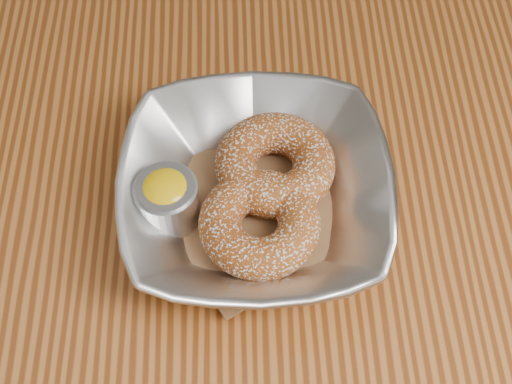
{
  "coord_description": "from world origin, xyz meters",
  "views": [
    {
      "loc": [
        0.04,
        -0.33,
        1.26
      ],
      "look_at": [
        0.05,
        -0.03,
        0.78
      ],
      "focal_mm": 50.0,
      "sensor_mm": 36.0,
      "label": 1
    }
  ],
  "objects_px": {
    "donut_front": "(260,224)",
    "ramekin": "(167,199)",
    "donut_back": "(275,164)",
    "serving_bowl": "(256,194)",
    "table": "(204,237)"
  },
  "relations": [
    {
      "from": "ramekin",
      "to": "serving_bowl",
      "type": "bearing_deg",
      "value": 4.99
    },
    {
      "from": "table",
      "to": "serving_bowl",
      "type": "distance_m",
      "value": 0.14
    },
    {
      "from": "ramekin",
      "to": "donut_front",
      "type": "bearing_deg",
      "value": -16.43
    },
    {
      "from": "donut_front",
      "to": "donut_back",
      "type": "bearing_deg",
      "value": 75.31
    },
    {
      "from": "donut_back",
      "to": "ramekin",
      "type": "bearing_deg",
      "value": -158.51
    },
    {
      "from": "serving_bowl",
      "to": "donut_back",
      "type": "height_order",
      "value": "serving_bowl"
    },
    {
      "from": "donut_back",
      "to": "ramekin",
      "type": "distance_m",
      "value": 0.09
    },
    {
      "from": "donut_back",
      "to": "donut_front",
      "type": "distance_m",
      "value": 0.06
    },
    {
      "from": "table",
      "to": "donut_front",
      "type": "bearing_deg",
      "value": -48.23
    },
    {
      "from": "donut_front",
      "to": "serving_bowl",
      "type": "bearing_deg",
      "value": 93.96
    },
    {
      "from": "donut_front",
      "to": "ramekin",
      "type": "distance_m",
      "value": 0.08
    },
    {
      "from": "table",
      "to": "serving_bowl",
      "type": "xyz_separation_m",
      "value": [
        0.05,
        -0.03,
        0.13
      ]
    },
    {
      "from": "serving_bowl",
      "to": "donut_front",
      "type": "relative_size",
      "value": 2.27
    },
    {
      "from": "donut_back",
      "to": "donut_front",
      "type": "bearing_deg",
      "value": -104.69
    },
    {
      "from": "serving_bowl",
      "to": "ramekin",
      "type": "distance_m",
      "value": 0.07
    }
  ]
}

